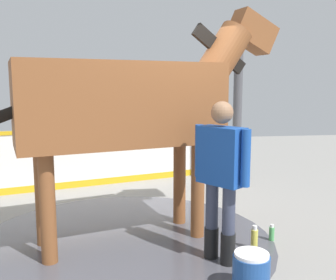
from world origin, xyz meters
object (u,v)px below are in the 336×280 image
object	(u,v)px
handler	(221,171)
wash_bucket	(251,272)
horse	(132,103)
bottle_shampoo	(254,239)
bottle_spray	(272,233)

from	to	relation	value
handler	wash_bucket	size ratio (longest dim) A/B	4.63
horse	handler	size ratio (longest dim) A/B	2.16
horse	bottle_shampoo	world-z (taller)	horse
handler	bottle_shampoo	distance (m)	0.96
handler	wash_bucket	distance (m)	0.99
wash_bucket	bottle_shampoo	distance (m)	0.89
bottle_shampoo	bottle_spray	bearing A→B (deg)	125.65
horse	bottle_shampoo	distance (m)	2.03
bottle_spray	horse	bearing A→B (deg)	-100.51
wash_bucket	bottle_shampoo	world-z (taller)	wash_bucket
handler	bottle_shampoo	world-z (taller)	handler
handler	bottle_shampoo	xyz separation A→B (m)	(-0.21, 0.46, -0.82)
horse	bottle_spray	bearing A→B (deg)	-26.40
handler	bottle_spray	world-z (taller)	handler
wash_bucket	bottle_shampoo	bearing A→B (deg)	157.41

